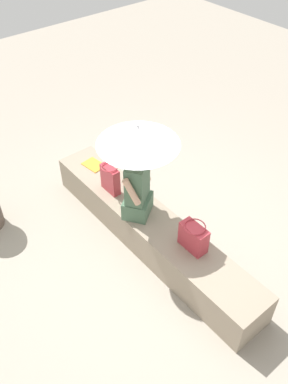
# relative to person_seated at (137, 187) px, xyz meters

# --- Properties ---
(ground_plane) EXTENTS (14.00, 14.00, 0.00)m
(ground_plane) POSITION_rel_person_seated_xyz_m (0.16, 0.06, -0.82)
(ground_plane) COLOR #9E9384
(stone_bench) EXTENTS (3.17, 0.51, 0.43)m
(stone_bench) POSITION_rel_person_seated_xyz_m (0.16, 0.06, -0.61)
(stone_bench) COLOR gray
(stone_bench) RESTS_ON ground
(person_seated) EXTENTS (0.43, 0.50, 0.90)m
(person_seated) POSITION_rel_person_seated_xyz_m (0.00, 0.00, 0.00)
(person_seated) COLOR #47664C
(person_seated) RESTS_ON stone_bench
(parasol) EXTENTS (0.85, 0.85, 1.17)m
(parasol) POSITION_rel_person_seated_xyz_m (0.01, 0.02, 0.66)
(parasol) COLOR #B7B7BC
(parasol) RESTS_ON stone_bench
(handbag_black) EXTENTS (0.31, 0.23, 0.32)m
(handbag_black) POSITION_rel_person_seated_xyz_m (0.77, 0.12, -0.23)
(handbag_black) COLOR #B2333D
(handbag_black) RESTS_ON stone_bench
(tote_bag_canvas) EXTENTS (0.27, 0.20, 0.37)m
(tote_bag_canvas) POSITION_rel_person_seated_xyz_m (-0.50, -0.01, -0.20)
(tote_bag_canvas) COLOR #B2333D
(tote_bag_canvas) RESTS_ON stone_bench
(magazine) EXTENTS (0.30, 0.24, 0.01)m
(magazine) POSITION_rel_person_seated_xyz_m (-1.04, 0.10, -0.38)
(magazine) COLOR gold
(magazine) RESTS_ON stone_bench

